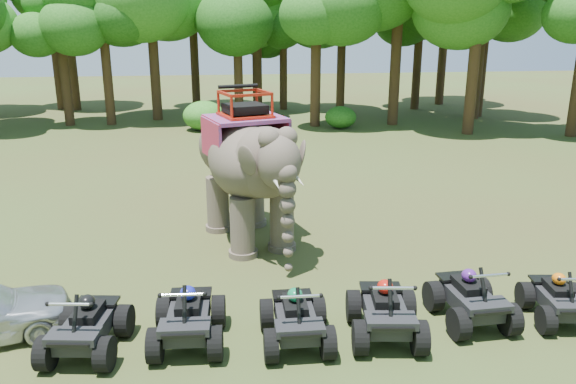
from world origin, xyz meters
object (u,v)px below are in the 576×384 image
atv_1 (188,311)px  atv_2 (296,312)px  atv_3 (386,304)px  atv_4 (472,292)px  atv_5 (560,293)px  elephant (247,166)px  atv_0 (85,319)px

atv_1 → atv_2: size_ratio=1.04×
atv_3 → atv_4: atv_3 is taller
atv_3 → atv_4: 1.86m
atv_1 → atv_5: atv_1 is taller
atv_1 → atv_5: (7.27, -0.16, -0.07)m
elephant → atv_1: elephant is taller
atv_4 → atv_1: bearing=178.2°
atv_3 → atv_2: bearing=-172.2°
atv_1 → atv_5: 7.27m
atv_2 → atv_5: size_ratio=1.08×
atv_3 → atv_5: 3.61m
atv_1 → atv_4: 5.50m
atv_4 → atv_5: size_ratio=1.11×
atv_0 → atv_1: 1.80m
atv_4 → atv_5: (1.77, -0.19, -0.07)m
atv_1 → atv_4: bearing=4.1°
atv_1 → atv_3: atv_3 is taller
atv_0 → atv_5: atv_0 is taller
atv_3 → atv_4: size_ratio=1.03×
atv_1 → atv_5: size_ratio=1.13×
atv_0 → atv_1: atv_1 is taller
elephant → atv_5: (5.81, -5.23, -1.48)m
atv_5 → atv_2: bearing=-170.5°
atv_1 → atv_3: (3.66, -0.28, 0.01)m
atv_2 → atv_4: (3.53, 0.30, 0.02)m
atv_3 → atv_1: bearing=-176.1°
atv_0 → atv_2: (3.77, -0.23, -0.00)m
atv_0 → atv_3: size_ratio=0.95×
atv_3 → atv_4: bearing=17.7°
atv_4 → atv_0: bearing=178.5°
atv_1 → atv_5: bearing=2.6°
atv_1 → atv_4: atv_1 is taller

